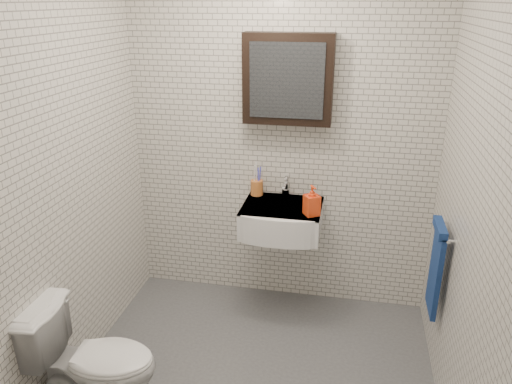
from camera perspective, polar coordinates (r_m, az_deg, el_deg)
ground at (r=3.31m, az=-0.31°, el=-20.41°), size 2.20×2.00×0.01m
room_shell at (r=2.58m, az=-0.38°, el=4.61°), size 2.22×2.02×2.51m
washbasin at (r=3.50m, az=2.89°, el=-3.21°), size 0.55×0.50×0.20m
faucet at (r=3.62m, az=3.40°, el=0.39°), size 0.06×0.20×0.15m
mirror_cabinet at (r=3.41m, az=3.68°, el=12.73°), size 0.60×0.15×0.60m
towel_rail at (r=3.19m, az=19.92°, el=-7.82°), size 0.09×0.30×0.58m
toothbrush_cup at (r=3.66m, az=0.09°, el=0.60°), size 0.10×0.10×0.25m
soap_bottle at (r=3.33m, az=6.41°, el=-0.97°), size 0.13×0.13×0.21m
toilet at (r=3.01m, az=-18.05°, el=-17.98°), size 0.72×0.45×0.70m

